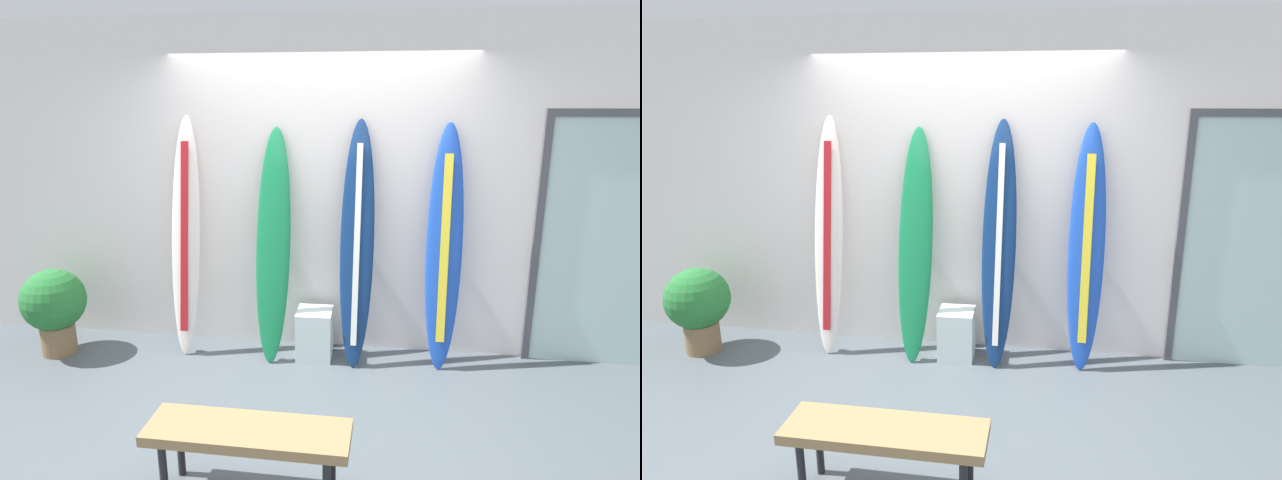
# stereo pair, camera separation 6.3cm
# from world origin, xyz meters

# --- Properties ---
(ground) EXTENTS (8.00, 8.00, 0.04)m
(ground) POSITION_xyz_m (0.00, 0.00, -0.02)
(ground) COLOR #4B545A
(wall_back) EXTENTS (7.20, 0.20, 2.80)m
(wall_back) POSITION_xyz_m (0.00, 1.30, 1.40)
(wall_back) COLOR silver
(wall_back) RESTS_ON ground
(surfboard_ivory) EXTENTS (0.26, 0.41, 2.02)m
(surfboard_ivory) POSITION_xyz_m (-1.11, 0.98, 1.00)
(surfboard_ivory) COLOR silver
(surfboard_ivory) RESTS_ON ground
(surfboard_emerald) EXTENTS (0.30, 0.44, 1.93)m
(surfboard_emerald) POSITION_xyz_m (-0.35, 0.96, 0.95)
(surfboard_emerald) COLOR #167643
(surfboard_emerald) RESTS_ON ground
(surfboard_navy) EXTENTS (0.28, 0.42, 2.00)m
(surfboard_navy) POSITION_xyz_m (0.34, 0.96, 0.98)
(surfboard_navy) COLOR navy
(surfboard_navy) RESTS_ON ground
(surfboard_cobalt) EXTENTS (0.29, 0.35, 1.98)m
(surfboard_cobalt) POSITION_xyz_m (1.03, 0.99, 0.99)
(surfboard_cobalt) COLOR #1D49B6
(surfboard_cobalt) RESTS_ON ground
(display_block_left) EXTENTS (0.30, 0.30, 0.42)m
(display_block_left) POSITION_xyz_m (-0.01, 0.95, 0.21)
(display_block_left) COLOR white
(display_block_left) RESTS_ON ground
(glass_door) EXTENTS (1.13, 0.06, 2.07)m
(glass_door) POSITION_xyz_m (2.31, 1.18, 1.07)
(glass_door) COLOR silver
(glass_door) RESTS_ON ground
(potted_plant) EXTENTS (0.53, 0.53, 0.75)m
(potted_plant) POSITION_xyz_m (-2.22, 0.71, 0.44)
(potted_plant) COLOR brown
(potted_plant) RESTS_ON ground
(bench) EXTENTS (1.11, 0.33, 0.43)m
(bench) POSITION_xyz_m (-0.11, -0.74, 0.38)
(bench) COLOR olive
(bench) RESTS_ON ground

